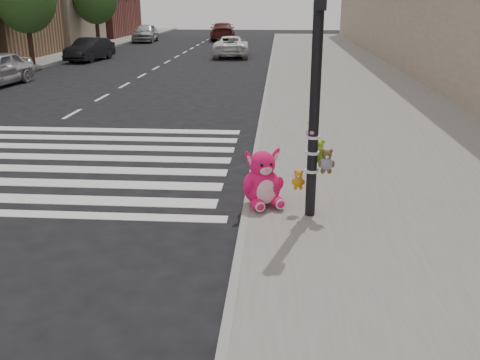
# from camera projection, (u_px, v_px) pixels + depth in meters

# --- Properties ---
(ground) EXTENTS (120.00, 120.00, 0.00)m
(ground) POSITION_uv_depth(u_px,v_px,m) (123.00, 269.00, 7.23)
(ground) COLOR black
(ground) RESTS_ON ground
(sidewalk_near) EXTENTS (7.00, 80.00, 0.14)m
(sidewalk_near) POSITION_uv_depth(u_px,v_px,m) (375.00, 117.00, 16.31)
(sidewalk_near) COLOR slate
(sidewalk_near) RESTS_ON ground
(curb_edge) EXTENTS (0.12, 80.00, 0.15)m
(curb_edge) POSITION_uv_depth(u_px,v_px,m) (262.00, 115.00, 16.54)
(curb_edge) COLOR gray
(curb_edge) RESTS_ON ground
(signal_pole) EXTENTS (0.67, 0.50, 4.00)m
(signal_pole) POSITION_uv_depth(u_px,v_px,m) (316.00, 113.00, 8.18)
(signal_pole) COLOR black
(signal_pole) RESTS_ON sidewalk_near
(pink_bunny) EXTENTS (0.84, 0.90, 1.00)m
(pink_bunny) POSITION_uv_depth(u_px,v_px,m) (263.00, 182.00, 8.98)
(pink_bunny) COLOR #F51460
(pink_bunny) RESTS_ON sidewalk_near
(red_teddy) EXTENTS (0.13, 0.09, 0.18)m
(red_teddy) POSITION_uv_depth(u_px,v_px,m) (261.00, 205.00, 8.86)
(red_teddy) COLOR #A41A10
(red_teddy) RESTS_ON sidewalk_near
(car_dark_far) EXTENTS (1.97, 4.16, 1.32)m
(car_dark_far) POSITION_uv_depth(u_px,v_px,m) (90.00, 49.00, 31.54)
(car_dark_far) COLOR black
(car_dark_far) RESTS_ON ground
(car_white_near) EXTENTS (2.43, 4.79, 1.30)m
(car_white_near) POSITION_uv_depth(u_px,v_px,m) (231.00, 46.00, 33.70)
(car_white_near) COLOR white
(car_white_near) RESTS_ON ground
(car_maroon_near) EXTENTS (2.68, 5.44, 1.52)m
(car_maroon_near) POSITION_uv_depth(u_px,v_px,m) (222.00, 31.00, 47.29)
(car_maroon_near) COLOR #501A17
(car_maroon_near) RESTS_ON ground
(car_silver_deep) EXTENTS (2.02, 4.50, 1.50)m
(car_silver_deep) POSITION_uv_depth(u_px,v_px,m) (145.00, 33.00, 45.48)
(car_silver_deep) COLOR #B3B4B8
(car_silver_deep) RESTS_ON ground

